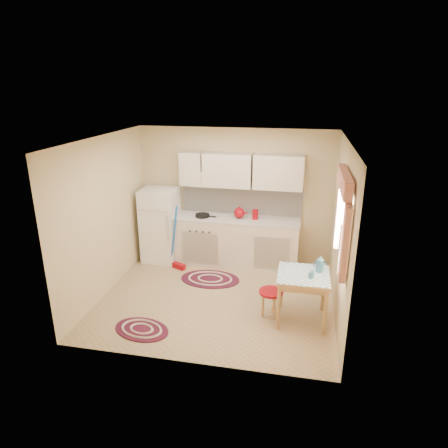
{
  "coord_description": "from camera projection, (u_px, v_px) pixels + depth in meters",
  "views": [
    {
      "loc": [
        1.22,
        -5.49,
        3.24
      ],
      "look_at": [
        0.06,
        0.25,
        1.17
      ],
      "focal_mm": 32.0,
      "sensor_mm": 36.0,
      "label": 1
    }
  ],
  "objects": [
    {
      "name": "broom",
      "position": [
        178.0,
        238.0,
        7.18
      ],
      "size": [
        0.3,
        0.22,
        1.2
      ],
      "primitive_type": null,
      "rotation": [
        0.0,
        0.0,
        -0.43
      ],
      "color": "blue",
      "rests_on": "ground"
    },
    {
      "name": "stool",
      "position": [
        271.0,
        304.0,
        5.8
      ],
      "size": [
        0.46,
        0.46,
        0.42
      ],
      "primitive_type": "cylinder",
      "rotation": [
        0.0,
        0.0,
        -0.43
      ],
      "color": "#9A050F",
      "rests_on": "ground"
    },
    {
      "name": "mug",
      "position": [
        311.0,
        275.0,
        5.43
      ],
      "size": [
        0.09,
        0.09,
        0.1
      ],
      "primitive_type": "cylinder",
      "rotation": [
        0.0,
        0.0,
        0.24
      ],
      "color": "#2D668A",
      "rests_on": "table"
    },
    {
      "name": "rug_left",
      "position": [
        142.0,
        329.0,
        5.54
      ],
      "size": [
        0.92,
        0.72,
        0.02
      ],
      "primitive_type": null,
      "rotation": [
        0.0,
        0.0,
        -0.24
      ],
      "color": "maroon",
      "rests_on": "ground"
    },
    {
      "name": "coffee_pot",
      "position": [
        320.0,
        264.0,
        5.59
      ],
      "size": [
        0.14,
        0.13,
        0.25
      ],
      "primitive_type": null,
      "rotation": [
        0.0,
        0.0,
        -0.2
      ],
      "color": "#2D668A",
      "rests_on": "table"
    },
    {
      "name": "table",
      "position": [
        302.0,
        297.0,
        5.68
      ],
      "size": [
        0.72,
        0.72,
        0.72
      ],
      "primitive_type": "cube",
      "color": "tan",
      "rests_on": "ground"
    },
    {
      "name": "base_cabinets",
      "position": [
        237.0,
        243.0,
        7.41
      ],
      "size": [
        2.25,
        0.6,
        0.88
      ],
      "primitive_type": "cube",
      "color": "silver",
      "rests_on": "ground"
    },
    {
      "name": "frying_pan",
      "position": [
        202.0,
        215.0,
        7.32
      ],
      "size": [
        0.3,
        0.3,
        0.05
      ],
      "primitive_type": "cylinder",
      "rotation": [
        0.0,
        0.0,
        -0.16
      ],
      "color": "black",
      "rests_on": "countertop"
    },
    {
      "name": "red_kettle",
      "position": [
        239.0,
        213.0,
        7.21
      ],
      "size": [
        0.24,
        0.22,
        0.21
      ],
      "primitive_type": null,
      "rotation": [
        0.0,
        0.0,
        -0.16
      ],
      "color": "#9A050F",
      "rests_on": "countertop"
    },
    {
      "name": "rug_center",
      "position": [
        210.0,
        279.0,
        6.96
      ],
      "size": [
        1.04,
        0.69,
        0.02
      ],
      "primitive_type": null,
      "rotation": [
        0.0,
        0.0,
        0.01
      ],
      "color": "maroon",
      "rests_on": "ground"
    },
    {
      "name": "fridge",
      "position": [
        161.0,
        225.0,
        7.55
      ],
      "size": [
        0.65,
        0.6,
        1.4
      ],
      "primitive_type": "cube",
      "color": "white",
      "rests_on": "ground"
    },
    {
      "name": "room_shell",
      "position": [
        230.0,
        198.0,
        6.04
      ],
      "size": [
        3.64,
        3.6,
        2.52
      ],
      "color": "tan",
      "rests_on": "ground"
    },
    {
      "name": "countertop",
      "position": [
        237.0,
        219.0,
        7.26
      ],
      "size": [
        2.27,
        0.62,
        0.04
      ],
      "primitive_type": "cube",
      "color": "beige",
      "rests_on": "base_cabinets"
    },
    {
      "name": "red_canister",
      "position": [
        255.0,
        215.0,
        7.17
      ],
      "size": [
        0.11,
        0.11,
        0.16
      ],
      "primitive_type": "cylinder",
      "rotation": [
        0.0,
        0.0,
        -0.04
      ],
      "color": "#9A050F",
      "rests_on": "countertop"
    }
  ]
}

